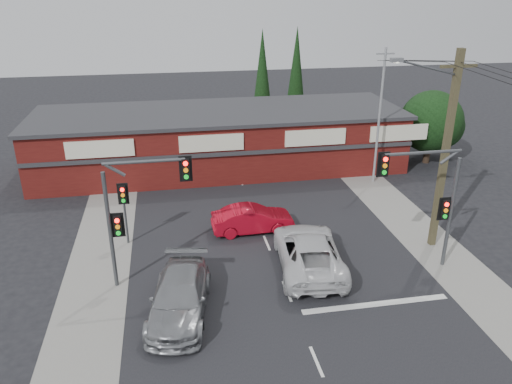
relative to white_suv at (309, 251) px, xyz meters
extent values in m
plane|color=black|center=(-1.49, -1.96, -0.87)|extent=(120.00, 120.00, 0.00)
cube|color=black|center=(-1.49, 3.04, -0.86)|extent=(14.00, 70.00, 0.01)
cube|color=gray|center=(-9.99, 3.04, -0.86)|extent=(3.00, 70.00, 0.02)
cube|color=gray|center=(7.01, 3.04, -0.86)|extent=(3.00, 70.00, 0.02)
cube|color=silver|center=(2.01, -3.46, -0.85)|extent=(6.50, 0.35, 0.01)
imported|color=silver|center=(0.00, 0.00, 0.00)|extent=(3.56, 6.54, 1.74)
imported|color=#949699|center=(-6.22, -2.57, -0.06)|extent=(3.19, 5.89, 1.62)
imported|color=#B40B1D|center=(-1.98, 4.21, -0.14)|extent=(4.50, 1.68, 1.47)
cube|color=silver|center=(-1.49, -6.37, -0.85)|extent=(0.12, 1.60, 0.01)
cube|color=silver|center=(-1.49, -1.84, -0.85)|extent=(0.12, 1.60, 0.01)
cube|color=silver|center=(-1.49, 2.69, -0.85)|extent=(0.12, 1.60, 0.01)
cube|color=silver|center=(-1.49, 7.22, -0.85)|extent=(0.12, 1.60, 0.01)
cube|color=silver|center=(-1.49, 11.75, -0.85)|extent=(0.12, 1.60, 0.01)
cube|color=silver|center=(-1.49, 16.28, -0.85)|extent=(0.12, 1.60, 0.01)
cube|color=silver|center=(-1.49, 20.81, -0.85)|extent=(0.12, 1.60, 0.01)
cube|color=silver|center=(-1.49, 25.34, -0.85)|extent=(0.12, 1.60, 0.01)
cube|color=#49100E|center=(-2.49, 15.04, 1.13)|extent=(26.00, 8.00, 4.00)
cube|color=#2D2D30|center=(-2.49, 15.04, 3.23)|extent=(26.40, 8.40, 0.25)
cube|color=beige|center=(-10.49, 10.99, 2.23)|extent=(4.20, 0.12, 1.10)
cube|color=beige|center=(-3.49, 10.99, 2.23)|extent=(4.20, 0.12, 1.10)
cube|color=beige|center=(3.51, 10.99, 2.23)|extent=(4.20, 0.12, 1.10)
cube|color=beige|center=(9.51, 10.99, 2.23)|extent=(4.20, 0.12, 1.10)
cube|color=#2D2D30|center=(-2.49, 10.94, 1.43)|extent=(26.00, 0.15, 0.25)
cylinder|color=#2D2116|center=(13.01, 13.04, 0.03)|extent=(0.50, 0.50, 1.80)
sphere|color=black|center=(13.01, 13.04, 2.33)|extent=(4.60, 4.60, 4.60)
sphere|color=black|center=(14.51, 14.04, 1.63)|extent=(3.40, 3.40, 3.40)
sphere|color=black|center=(11.71, 14.44, 1.43)|extent=(2.80, 2.80, 2.80)
cylinder|color=#2D2116|center=(2.01, 22.04, 0.13)|extent=(0.24, 0.24, 2.00)
cone|color=black|center=(2.01, 22.04, 4.63)|extent=(1.80, 1.80, 7.50)
cylinder|color=#2D2116|center=(5.51, 24.04, 0.13)|extent=(0.24, 0.24, 2.00)
cone|color=black|center=(5.51, 24.04, 4.63)|extent=(1.80, 1.80, 7.50)
cylinder|color=#47494C|center=(-8.99, 0.04, 1.88)|extent=(0.18, 0.18, 5.50)
cylinder|color=#47494C|center=(-7.29, 0.04, 4.98)|extent=(3.40, 0.14, 0.14)
cylinder|color=#47494C|center=(-8.48, 0.04, 4.68)|extent=(0.82, 0.14, 0.63)
cube|color=black|center=(-5.59, 0.04, 4.53)|extent=(0.32, 0.22, 0.95)
cube|color=black|center=(-5.59, 0.11, 4.53)|extent=(0.55, 0.04, 1.15)
cylinder|color=#FF0C07|center=(-5.59, -0.09, 4.83)|extent=(0.20, 0.06, 0.20)
cylinder|color=orange|center=(-5.59, -0.09, 4.53)|extent=(0.20, 0.06, 0.20)
cylinder|color=#0CE526|center=(-5.59, -0.09, 4.23)|extent=(0.20, 0.06, 0.20)
cube|color=black|center=(-8.64, 0.04, 2.13)|extent=(0.32, 0.22, 0.95)
cube|color=black|center=(-8.64, 0.11, 2.13)|extent=(0.55, 0.04, 1.15)
cylinder|color=#FF0C07|center=(-8.64, -0.09, 2.43)|extent=(0.20, 0.06, 0.20)
cylinder|color=orange|center=(-8.64, -0.09, 2.13)|extent=(0.20, 0.06, 0.20)
cylinder|color=#0CE526|center=(-8.64, -0.09, 1.83)|extent=(0.20, 0.06, 0.20)
cylinder|color=#47494C|center=(6.51, -0.96, 1.88)|extent=(0.18, 0.18, 5.50)
cylinder|color=#47494C|center=(4.71, -0.96, 4.98)|extent=(3.60, 0.14, 0.14)
cylinder|color=#47494C|center=(5.97, -0.96, 4.68)|extent=(0.82, 0.14, 0.63)
cube|color=black|center=(2.91, -0.96, 4.53)|extent=(0.32, 0.22, 0.95)
cube|color=black|center=(2.91, -0.89, 4.53)|extent=(0.55, 0.04, 1.15)
cylinder|color=#FF0C07|center=(2.91, -1.09, 4.83)|extent=(0.20, 0.06, 0.20)
cylinder|color=orange|center=(2.91, -1.09, 4.53)|extent=(0.20, 0.06, 0.20)
cylinder|color=#0CE526|center=(2.91, -1.09, 4.23)|extent=(0.20, 0.06, 0.20)
cube|color=black|center=(6.16, -0.96, 2.13)|extent=(0.32, 0.22, 0.95)
cube|color=black|center=(6.16, -0.89, 2.13)|extent=(0.55, 0.04, 1.15)
cylinder|color=#FF0C07|center=(6.16, -1.09, 2.43)|extent=(0.20, 0.06, 0.20)
cylinder|color=orange|center=(6.16, -1.09, 2.13)|extent=(0.20, 0.06, 0.20)
cylinder|color=#0CE526|center=(6.16, -1.09, 1.83)|extent=(0.20, 0.06, 0.20)
cylinder|color=#47494C|center=(-8.69, 4.04, 0.63)|extent=(0.12, 0.12, 3.00)
cube|color=black|center=(-8.69, 4.04, 1.93)|extent=(0.32, 0.22, 0.95)
cube|color=black|center=(-8.69, 4.11, 1.93)|extent=(0.55, 0.04, 1.15)
cylinder|color=#FF0C07|center=(-8.69, 3.91, 2.23)|extent=(0.20, 0.06, 0.20)
cylinder|color=orange|center=(-8.69, 3.91, 1.93)|extent=(0.20, 0.06, 0.20)
cylinder|color=#0CE526|center=(-8.69, 3.91, 1.63)|extent=(0.20, 0.06, 0.20)
cube|color=#4A4329|center=(7.01, 1.04, 4.13)|extent=(0.30, 0.30, 10.00)
cube|color=#4A4329|center=(7.01, 1.04, 8.33)|extent=(1.80, 0.14, 0.14)
cylinder|color=#47494C|center=(5.41, 0.89, 8.33)|extent=(3.23, 0.39, 0.89)
cube|color=slate|center=(3.81, 0.74, 8.73)|extent=(0.55, 0.25, 0.18)
cylinder|color=silver|center=(3.81, 0.74, 8.63)|extent=(0.28, 0.28, 0.05)
cylinder|color=gray|center=(7.51, 10.04, 3.63)|extent=(0.16, 0.16, 9.00)
cube|color=gray|center=(7.51, 10.04, 7.73)|extent=(1.20, 0.10, 0.10)
cylinder|color=black|center=(6.67, 5.54, 7.93)|extent=(0.73, 9.01, 1.22)
cylinder|color=black|center=(7.26, 5.54, 7.93)|extent=(0.52, 9.00, 1.22)
cylinder|color=black|center=(7.86, 5.54, 7.93)|extent=(0.31, 9.00, 1.22)
camera|label=1|loc=(-6.22, -20.03, 11.86)|focal=35.00mm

